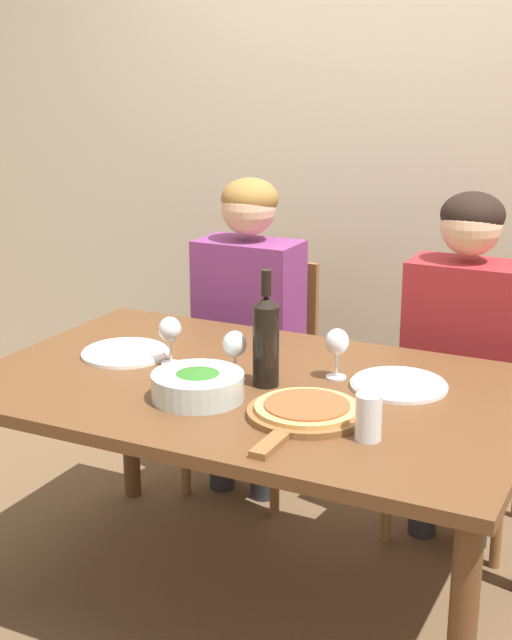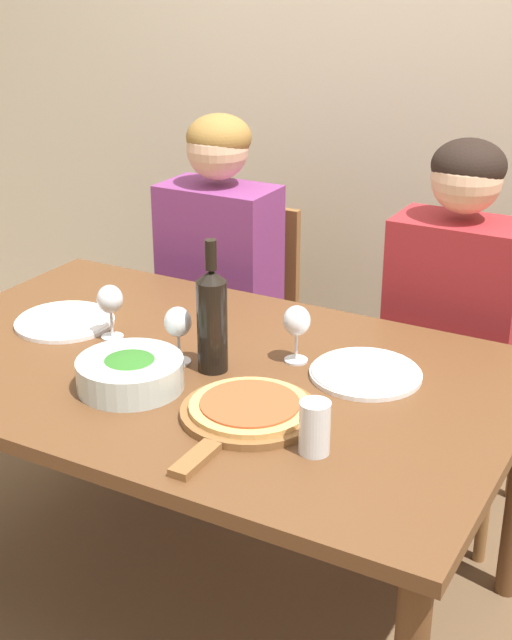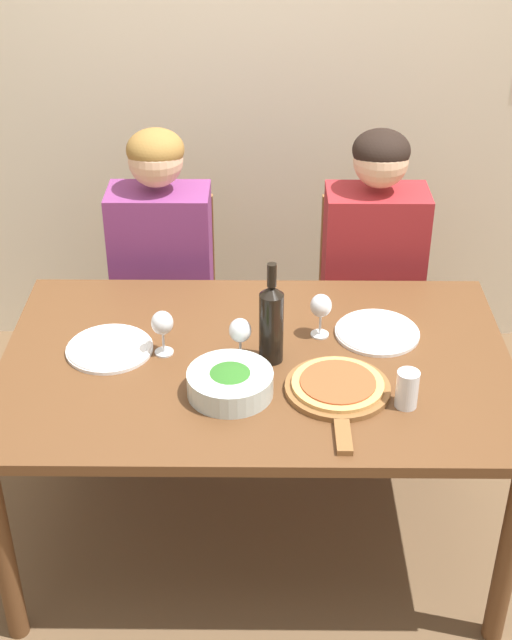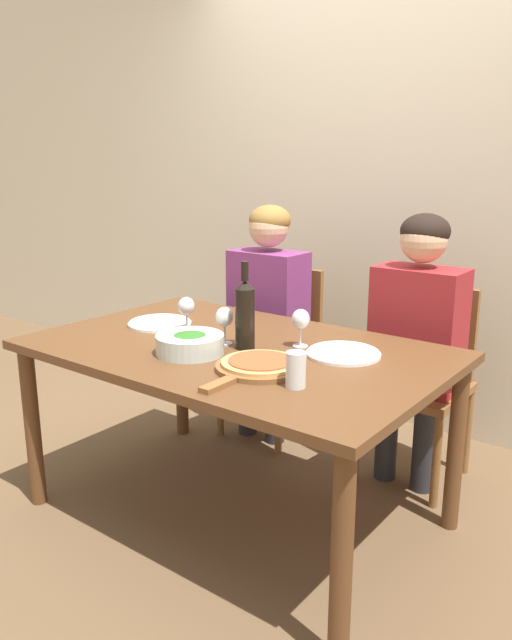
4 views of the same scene
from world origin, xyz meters
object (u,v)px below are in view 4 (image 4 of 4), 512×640
Objects in this scene: person_woman at (266,301)px; dinner_plate_left at (160,323)px; chair_left at (278,344)px; broccoli_bowl at (190,344)px; pizza_on_board at (259,366)px; wine_glass_left at (186,308)px; dinner_plate_right at (343,353)px; person_man at (416,326)px; water_tumbler at (296,370)px; wine_bottle at (245,313)px; chair_right at (422,375)px; wine_glass_right at (301,321)px; wine_glass_centre at (224,319)px.

dinner_plate_left is at bearing -98.48° from person_woman.
broccoli_bowl is (0.29, -0.99, 0.29)m from chair_left.
pizza_on_board is 0.58m from wine_glass_left.
wine_glass_left is at bearing -170.52° from dinner_plate_right.
person_man is 0.94m from water_tumbler.
water_tumbler is (0.80, -1.04, 0.31)m from chair_left.
person_woman is 0.93m from broccoli_bowl.
person_man is 0.82m from wine_bottle.
person_woman and person_man have the same top height.
chair_right is at bearing 78.49° from pizza_on_board.
chair_right is 1.04m from pizza_on_board.
broccoli_bowl is 2.20× the size of water_tumbler.
chair_right is 0.79m from wine_glass_right.
person_woman is at bearing 114.22° from wine_glass_centre.
chair_right is 5.82× the size of wine_glass_right.
broccoli_bowl is at bearing -124.42° from wine_bottle.
wine_bottle is 0.29m from pizza_on_board.
broccoli_bowl is 1.70× the size of wine_glass_right.
wine_bottle is (0.41, -0.81, 0.39)m from chair_left.
wine_glass_centre is at bearing -121.06° from chair_right.
dinner_plate_right is at bearing -35.97° from person_woman.
dinner_plate_right is at bearing 96.21° from water_tumbler.
wine_glass_left is at bearing -3.77° from dinner_plate_left.
chair_right reaches higher than pizza_on_board.
dinner_plate_left is 0.43m from wine_glass_centre.
person_man is 8.08× the size of wine_glass_right.
dinner_plate_right is (0.47, 0.33, -0.03)m from broccoli_bowl.
dinner_plate_right is 1.83× the size of wine_glass_right.
person_man is 8.08× the size of wine_glass_left.
pizza_on_board is 3.01× the size of wine_glass_centre.
wine_glass_right is (0.28, 0.32, 0.07)m from broccoli_bowl.
wine_bottle reaches higher than wine_glass_right.
broccoli_bowl reaches higher than dinner_plate_right.
dinner_plate_right is (-0.05, -0.66, 0.26)m from chair_right.
person_woman is at bearing 108.44° from broccoli_bowl.
water_tumbler is at bearing -90.39° from chair_right.
person_man is at bearing 67.08° from wine_glass_right.
dinner_plate_right is 0.48m from wine_glass_centre.
pizza_on_board is 0.21m from water_tumbler.
chair_left is at bearing 95.64° from wine_glass_left.
person_woman is at bearing 180.00° from person_man.
dinner_plate_left is 1.83× the size of wine_glass_left.
wine_bottle reaches higher than chair_left.
wine_glass_centre is 0.54m from water_tumbler.
chair_left is at bearing 111.34° from wine_glass_centre.
broccoli_bowl is 0.18m from wine_glass_centre.
chair_left reaches higher than dinner_plate_left.
person_woman is 0.83m from wine_bottle.
person_man is (-0.00, -0.11, 0.25)m from chair_right.
dinner_plate_left is 0.69m from wine_glass_right.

